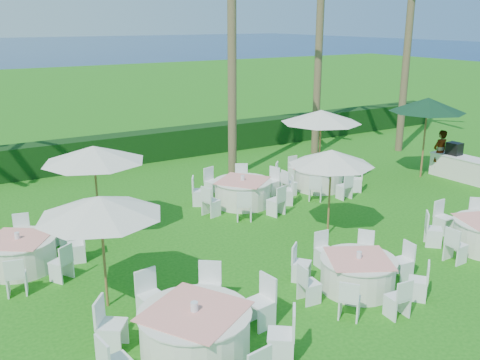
% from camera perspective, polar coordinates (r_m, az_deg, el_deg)
% --- Properties ---
extents(ground, '(120.00, 120.00, 0.00)m').
position_cam_1_polar(ground, '(12.53, 8.16, -10.32)').
color(ground, '#176310').
rests_on(ground, ground).
extents(hedge, '(34.00, 1.00, 1.20)m').
position_cam_1_polar(hedge, '(22.35, -11.44, 3.36)').
color(hedge, black).
rests_on(hedge, ground).
extents(banquet_table_a, '(3.48, 3.48, 1.04)m').
position_cam_1_polar(banquet_table_a, '(9.69, -4.81, -15.84)').
color(banquet_table_a, silver).
rests_on(banquet_table_a, ground).
extents(banquet_table_b, '(2.91, 2.91, 0.89)m').
position_cam_1_polar(banquet_table_b, '(12.05, 12.46, -9.65)').
color(banquet_table_b, silver).
rests_on(banquet_table_b, ground).
extents(banquet_table_d, '(3.01, 3.01, 0.92)m').
position_cam_1_polar(banquet_table_d, '(13.70, -22.48, -7.20)').
color(banquet_table_d, silver).
rests_on(banquet_table_d, ground).
extents(banquet_table_e, '(3.18, 3.18, 0.97)m').
position_cam_1_polar(banquet_table_e, '(16.92, 0.29, -1.26)').
color(banquet_table_e, silver).
rests_on(banquet_table_e, ground).
extents(banquet_table_f, '(2.98, 2.98, 0.91)m').
position_cam_1_polar(banquet_table_f, '(18.70, 8.37, 0.24)').
color(banquet_table_f, silver).
rests_on(banquet_table_f, ground).
extents(umbrella_a, '(2.50, 2.50, 2.39)m').
position_cam_1_polar(umbrella_a, '(10.77, -14.72, -2.73)').
color(umbrella_a, brown).
rests_on(umbrella_a, ground).
extents(umbrella_b, '(2.28, 2.28, 2.38)m').
position_cam_1_polar(umbrella_b, '(14.30, 9.72, 2.38)').
color(umbrella_b, brown).
rests_on(umbrella_b, ground).
extents(umbrella_c, '(2.71, 2.71, 2.50)m').
position_cam_1_polar(umbrella_c, '(14.52, -15.35, 2.69)').
color(umbrella_c, brown).
rests_on(umbrella_c, ground).
extents(umbrella_d, '(2.86, 2.86, 2.60)m').
position_cam_1_polar(umbrella_d, '(19.18, 8.65, 6.72)').
color(umbrella_d, brown).
rests_on(umbrella_d, ground).
extents(umbrella_green, '(2.72, 2.72, 2.96)m').
position_cam_1_polar(umbrella_green, '(20.57, 19.39, 7.57)').
color(umbrella_green, brown).
rests_on(umbrella_green, ground).
extents(buffet_table, '(1.01, 3.73, 1.31)m').
position_cam_1_polar(buffet_table, '(20.87, 24.08, 0.85)').
color(buffet_table, silver).
rests_on(buffet_table, ground).
extents(staff_person, '(0.64, 0.43, 1.71)m').
position_cam_1_polar(staff_person, '(21.46, 20.54, 2.76)').
color(staff_person, gray).
rests_on(staff_person, ground).
extents(palm_c, '(4.29, 4.35, 9.88)m').
position_cam_1_polar(palm_c, '(19.32, -0.87, 16.03)').
color(palm_c, brown).
rests_on(palm_c, ground).
extents(palm_d, '(4.23, 4.38, 8.82)m').
position_cam_1_polar(palm_d, '(23.14, 8.45, 14.65)').
color(palm_d, brown).
rests_on(palm_d, ground).
extents(palm_e, '(4.13, 4.40, 9.77)m').
position_cam_1_polar(palm_e, '(24.44, 17.60, 15.32)').
color(palm_e, brown).
rests_on(palm_e, ground).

